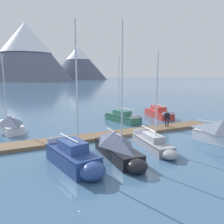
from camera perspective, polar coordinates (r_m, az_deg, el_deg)
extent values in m
plane|color=#426689|center=(18.83, 7.47, -8.82)|extent=(700.00, 700.00, 0.00)
cone|color=slate|center=(226.59, -21.00, 14.08)|extent=(84.39, 84.39, 52.12)
cone|color=white|center=(228.03, -21.20, 17.19)|extent=(46.45, 46.45, 27.32)
cone|color=#4C566B|center=(264.53, -8.58, 12.23)|extent=(65.82, 65.82, 37.10)
cone|color=white|center=(265.30, -8.65, 14.64)|extent=(27.74, 27.74, 14.89)
cube|color=brown|center=(22.15, 2.10, -5.52)|extent=(21.87, 2.68, 0.30)
cylinder|color=#38383D|center=(21.39, 3.21, -6.16)|extent=(20.94, 0.81, 0.24)
cylinder|color=#38383D|center=(22.94, 1.05, -5.06)|extent=(20.94, 0.81, 0.24)
cube|color=black|center=(28.66, 21.72, -2.71)|extent=(0.22, 2.17, 0.27)
cube|color=silver|center=(25.94, -24.70, -3.54)|extent=(2.91, 5.31, 0.84)
ellipsoid|color=silver|center=(28.62, -26.07, -2.48)|extent=(1.77, 1.86, 0.80)
cube|color=slate|center=(25.86, -24.76, -2.71)|extent=(2.92, 5.23, 0.06)
cylinder|color=silver|center=(26.16, -25.71, 5.11)|extent=(0.10, 0.10, 6.93)
cylinder|color=silver|center=(24.93, -24.46, -0.98)|extent=(0.88, 3.07, 0.08)
pyramid|color=#4C5670|center=(25.41, -24.63, -1.80)|extent=(2.90, 4.40, 0.89)
cube|color=navy|center=(15.08, -10.13, -11.44)|extent=(2.77, 4.83, 1.09)
ellipsoid|color=navy|center=(13.04, -4.99, -14.79)|extent=(1.81, 1.72, 1.04)
cube|color=#121D39|center=(14.91, -10.18, -9.62)|extent=(2.79, 4.75, 0.06)
cylinder|color=silver|center=(13.32, -8.96, 5.64)|extent=(0.10, 0.10, 7.88)
cylinder|color=silver|center=(15.03, -10.96, -6.49)|extent=(0.66, 2.55, 0.08)
cube|color=#2F4A8A|center=(14.70, -10.02, -8.44)|extent=(1.69, 2.27, 0.63)
cube|color=silver|center=(16.75, -13.58, -6.79)|extent=(1.61, 0.46, 0.36)
cube|color=black|center=(16.32, 1.39, -10.05)|extent=(1.66, 5.15, 0.88)
ellipsoid|color=black|center=(13.99, 6.31, -13.54)|extent=(1.38, 1.35, 0.83)
cube|color=black|center=(16.19, 1.40, -8.72)|extent=(1.70, 5.04, 0.06)
cylinder|color=silver|center=(14.78, 2.56, 6.35)|extent=(0.10, 0.10, 8.42)
cylinder|color=silver|center=(16.51, 0.44, -5.08)|extent=(0.11, 2.68, 0.08)
pyramid|color=#4C5670|center=(16.36, 0.84, -6.54)|extent=(1.90, 4.12, 1.00)
cube|color=#93939E|center=(18.55, 10.13, -8.01)|extent=(1.84, 4.82, 0.71)
ellipsoid|color=#93939E|center=(16.47, 14.46, -10.48)|extent=(1.30, 1.36, 0.68)
cube|color=#424247|center=(18.46, 10.16, -7.08)|extent=(1.87, 4.73, 0.06)
cylinder|color=silver|center=(17.33, 11.34, 3.53)|extent=(0.10, 0.10, 6.87)
cylinder|color=silver|center=(18.83, 9.24, -4.19)|extent=(0.31, 2.43, 0.08)
cube|color=#A0A0AB|center=(18.28, 10.36, -6.32)|extent=(1.18, 2.20, 0.49)
cube|color=silver|center=(20.35, 7.12, -4.78)|extent=(1.27, 0.22, 0.36)
cube|color=#336B56|center=(28.25, 2.74, -1.64)|extent=(2.85, 5.47, 0.85)
ellipsoid|color=#336B56|center=(30.49, -0.62, -0.79)|extent=(1.80, 1.74, 0.81)
cube|color=#163027|center=(28.18, 2.74, -0.87)|extent=(2.87, 5.37, 0.06)
cylinder|color=silver|center=(28.40, 1.75, 6.65)|extent=(0.10, 0.10, 7.23)
cylinder|color=silver|center=(27.54, 3.57, 0.86)|extent=(0.69, 2.86, 0.08)
cube|color=#3A7560|center=(28.22, 2.58, -0.17)|extent=(1.72, 2.55, 0.58)
cube|color=silver|center=(26.25, 6.19, -1.20)|extent=(1.60, 0.44, 0.36)
cylinder|color=silver|center=(21.58, 24.84, -2.47)|extent=(0.90, 3.24, 0.08)
pyramid|color=slate|center=(21.34, 26.41, -3.37)|extent=(2.93, 4.73, 1.08)
cube|color=#B2332D|center=(32.10, 11.79, -0.50)|extent=(2.77, 6.00, 0.81)
ellipsoid|color=#B2332D|center=(34.96, 9.53, 0.39)|extent=(1.81, 1.97, 0.77)
cube|color=#501614|center=(32.04, 11.81, 0.15)|extent=(2.79, 5.89, 0.06)
cylinder|color=silver|center=(32.57, 11.25, 6.31)|extent=(0.10, 0.10, 6.69)
cylinder|color=silver|center=(31.49, 12.23, 1.69)|extent=(0.58, 2.90, 0.08)
cube|color=#C03A35|center=(32.11, 11.72, 0.85)|extent=(1.69, 2.78, 0.68)
cube|color=silver|center=(29.54, 14.18, -0.30)|extent=(1.63, 0.38, 0.36)
cylinder|color=#232328|center=(25.18, 14.10, -2.60)|extent=(0.14, 0.14, 0.86)
cylinder|color=#232328|center=(25.13, 13.52, -2.60)|extent=(0.14, 0.14, 0.86)
cube|color=black|center=(25.01, 13.88, -0.96)|extent=(0.44, 0.36, 0.60)
sphere|color=#A37556|center=(24.94, 13.92, -0.02)|extent=(0.22, 0.22, 0.22)
cylinder|color=black|center=(25.08, 14.43, -1.12)|extent=(0.09, 0.09, 0.62)
cylinder|color=black|center=(24.97, 13.31, -1.12)|extent=(0.09, 0.09, 0.62)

